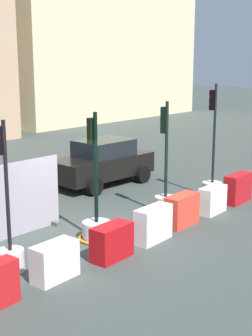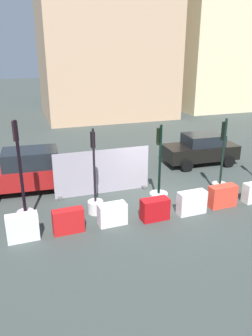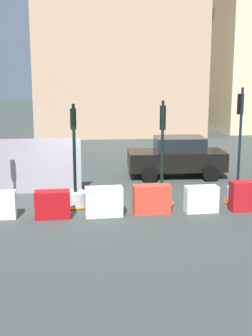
{
  "view_description": "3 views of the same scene",
  "coord_description": "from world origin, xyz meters",
  "px_view_note": "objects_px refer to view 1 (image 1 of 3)",
  "views": [
    {
      "loc": [
        -8.22,
        -8.39,
        4.43
      ],
      "look_at": [
        1.87,
        0.59,
        1.4
      ],
      "focal_mm": 52.67,
      "sensor_mm": 36.0,
      "label": 1
    },
    {
      "loc": [
        -4.96,
        -10.93,
        5.83
      ],
      "look_at": [
        -1.12,
        0.68,
        1.35
      ],
      "focal_mm": 35.29,
      "sensor_mm": 36.0,
      "label": 2
    },
    {
      "loc": [
        0.13,
        -13.78,
        4.07
      ],
      "look_at": [
        1.58,
        0.11,
        1.13
      ],
      "focal_mm": 48.27,
      "sensor_mm": 36.0,
      "label": 3
    }
  ],
  "objects_px": {
    "traffic_light_1": "(10,245)",
    "traffic_light_3": "(165,197)",
    "construction_barrier_3": "(112,242)",
    "car_black_sedan": "(102,162)",
    "traffic_light_4": "(212,181)",
    "construction_barrier_2": "(55,262)",
    "construction_barrier_7": "(238,188)",
    "construction_barrier_6": "(212,200)",
    "traffic_light_2": "(96,222)",
    "construction_barrier_5": "(182,210)",
    "construction_barrier_4": "(153,224)"
  },
  "relations": [
    {
      "from": "construction_barrier_4",
      "to": "car_black_sedan",
      "type": "relative_size",
      "value": 0.28
    },
    {
      "from": "construction_barrier_3",
      "to": "construction_barrier_7",
      "type": "distance_m",
      "value": 5.84
    },
    {
      "from": "construction_barrier_6",
      "to": "construction_barrier_2",
      "type": "bearing_deg",
      "value": 179.71
    },
    {
      "from": "traffic_light_1",
      "to": "construction_barrier_3",
      "type": "relative_size",
      "value": 3.16
    },
    {
      "from": "traffic_light_1",
      "to": "traffic_light_3",
      "type": "xyz_separation_m",
      "value": [
        5.25,
        -0.11,
        -0.06
      ]
    },
    {
      "from": "traffic_light_1",
      "to": "construction_barrier_5",
      "type": "distance_m",
      "value": 4.9
    },
    {
      "from": "traffic_light_1",
      "to": "construction_barrier_6",
      "type": "height_order",
      "value": "traffic_light_1"
    },
    {
      "from": "construction_barrier_3",
      "to": "construction_barrier_4",
      "type": "relative_size",
      "value": 0.93
    },
    {
      "from": "construction_barrier_6",
      "to": "construction_barrier_7",
      "type": "height_order",
      "value": "construction_barrier_7"
    },
    {
      "from": "traffic_light_3",
      "to": "construction_barrier_2",
      "type": "xyz_separation_m",
      "value": [
        -4.89,
        -0.9,
        -0.13
      ]
    },
    {
      "from": "construction_barrier_2",
      "to": "construction_barrier_6",
      "type": "bearing_deg",
      "value": -0.29
    },
    {
      "from": "traffic_light_2",
      "to": "car_black_sedan",
      "type": "distance_m",
      "value": 5.49
    },
    {
      "from": "construction_barrier_2",
      "to": "construction_barrier_3",
      "type": "bearing_deg",
      "value": -5.35
    },
    {
      "from": "construction_barrier_2",
      "to": "construction_barrier_7",
      "type": "height_order",
      "value": "construction_barrier_7"
    },
    {
      "from": "construction_barrier_3",
      "to": "traffic_light_2",
      "type": "bearing_deg",
      "value": 60.52
    },
    {
      "from": "traffic_light_4",
      "to": "construction_barrier_4",
      "type": "relative_size",
      "value": 3.34
    },
    {
      "from": "construction_barrier_4",
      "to": "construction_barrier_6",
      "type": "relative_size",
      "value": 1.1
    },
    {
      "from": "construction_barrier_2",
      "to": "traffic_light_3",
      "type": "bearing_deg",
      "value": 10.48
    },
    {
      "from": "construction_barrier_2",
      "to": "construction_barrier_6",
      "type": "relative_size",
      "value": 1.01
    },
    {
      "from": "construction_barrier_6",
      "to": "construction_barrier_7",
      "type": "xyz_separation_m",
      "value": [
        1.46,
        -0.0,
        0.06
      ]
    },
    {
      "from": "construction_barrier_6",
      "to": "car_black_sedan",
      "type": "xyz_separation_m",
      "value": [
        0.28,
        4.74,
        0.4
      ]
    },
    {
      "from": "construction_barrier_4",
      "to": "construction_barrier_6",
      "type": "distance_m",
      "value": 2.91
    },
    {
      "from": "traffic_light_4",
      "to": "construction_barrier_2",
      "type": "relative_size",
      "value": 3.64
    },
    {
      "from": "traffic_light_2",
      "to": "traffic_light_3",
      "type": "relative_size",
      "value": 0.97
    },
    {
      "from": "traffic_light_1",
      "to": "traffic_light_3",
      "type": "height_order",
      "value": "traffic_light_3"
    },
    {
      "from": "construction_barrier_3",
      "to": "construction_barrier_7",
      "type": "xyz_separation_m",
      "value": [
        5.84,
        0.11,
        0.05
      ]
    },
    {
      "from": "traffic_light_2",
      "to": "construction_barrier_2",
      "type": "distance_m",
      "value": 2.39
    },
    {
      "from": "construction_barrier_3",
      "to": "traffic_light_4",
      "type": "bearing_deg",
      "value": 9.95
    },
    {
      "from": "construction_barrier_6",
      "to": "construction_barrier_7",
      "type": "relative_size",
      "value": 0.87
    },
    {
      "from": "traffic_light_1",
      "to": "construction_barrier_2",
      "type": "bearing_deg",
      "value": -70.49
    },
    {
      "from": "construction_barrier_3",
      "to": "car_black_sedan",
      "type": "distance_m",
      "value": 6.74
    },
    {
      "from": "construction_barrier_4",
      "to": "traffic_light_1",
      "type": "bearing_deg",
      "value": 160.83
    },
    {
      "from": "construction_barrier_7",
      "to": "construction_barrier_5",
      "type": "bearing_deg",
      "value": 179.41
    },
    {
      "from": "traffic_light_1",
      "to": "traffic_light_4",
      "type": "relative_size",
      "value": 0.88
    },
    {
      "from": "traffic_light_1",
      "to": "traffic_light_2",
      "type": "bearing_deg",
      "value": -0.65
    },
    {
      "from": "traffic_light_4",
      "to": "construction_barrier_2",
      "type": "distance_m",
      "value": 7.39
    },
    {
      "from": "car_black_sedan",
      "to": "traffic_light_3",
      "type": "bearing_deg",
      "value": -109.03
    },
    {
      "from": "construction_barrier_5",
      "to": "construction_barrier_3",
      "type": "bearing_deg",
      "value": -177.23
    },
    {
      "from": "construction_barrier_6",
      "to": "construction_barrier_3",
      "type": "bearing_deg",
      "value": -178.51
    },
    {
      "from": "traffic_light_2",
      "to": "construction_barrier_6",
      "type": "relative_size",
      "value": 3.21
    },
    {
      "from": "construction_barrier_6",
      "to": "car_black_sedan",
      "type": "distance_m",
      "value": 4.77
    },
    {
      "from": "construction_barrier_6",
      "to": "traffic_light_4",
      "type": "bearing_deg",
      "value": 32.43
    },
    {
      "from": "traffic_light_1",
      "to": "construction_barrier_2",
      "type": "xyz_separation_m",
      "value": [
        0.36,
        -1.02,
        -0.19
      ]
    },
    {
      "from": "car_black_sedan",
      "to": "construction_barrier_5",
      "type": "bearing_deg",
      "value": -110.61
    },
    {
      "from": "construction_barrier_3",
      "to": "car_black_sedan",
      "type": "height_order",
      "value": "car_black_sedan"
    },
    {
      "from": "traffic_light_4",
      "to": "traffic_light_1",
      "type": "bearing_deg",
      "value": 178.93
    },
    {
      "from": "construction_barrier_2",
      "to": "construction_barrier_4",
      "type": "relative_size",
      "value": 0.92
    },
    {
      "from": "construction_barrier_2",
      "to": "construction_barrier_4",
      "type": "bearing_deg",
      "value": -2.92
    },
    {
      "from": "construction_barrier_6",
      "to": "traffic_light_3",
      "type": "bearing_deg",
      "value": 137.78
    },
    {
      "from": "traffic_light_3",
      "to": "construction_barrier_6",
      "type": "bearing_deg",
      "value": -42.22
    }
  ]
}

